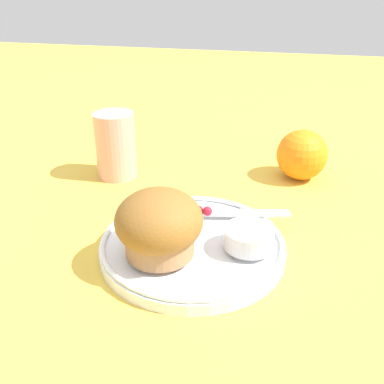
% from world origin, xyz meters
% --- Properties ---
extents(ground_plane, '(3.00, 3.00, 0.00)m').
position_xyz_m(ground_plane, '(0.00, 0.00, 0.00)').
color(ground_plane, gold).
extents(plate, '(0.22, 0.22, 0.02)m').
position_xyz_m(plate, '(0.01, 0.01, 0.01)').
color(plate, white).
rests_on(plate, ground_plane).
extents(muffin, '(0.10, 0.10, 0.08)m').
position_xyz_m(muffin, '(-0.02, -0.03, 0.06)').
color(muffin, '#9E7047').
rests_on(muffin, plate).
extents(cream_ramekin, '(0.06, 0.06, 0.02)m').
position_xyz_m(cream_ramekin, '(0.08, 0.01, 0.03)').
color(cream_ramekin, silver).
rests_on(cream_ramekin, plate).
extents(berry_pair, '(0.02, 0.01, 0.01)m').
position_xyz_m(berry_pair, '(0.01, 0.06, 0.03)').
color(berry_pair, '#B7192D').
rests_on(berry_pair, plate).
extents(butter_knife, '(0.19, 0.05, 0.00)m').
position_xyz_m(butter_knife, '(0.03, 0.07, 0.02)').
color(butter_knife, silver).
rests_on(butter_knife, plate).
extents(orange_fruit, '(0.08, 0.08, 0.08)m').
position_xyz_m(orange_fruit, '(0.13, 0.25, 0.04)').
color(orange_fruit, orange).
rests_on(orange_fruit, ground_plane).
extents(juice_glass, '(0.07, 0.07, 0.11)m').
position_xyz_m(juice_glass, '(-0.16, 0.19, 0.05)').
color(juice_glass, '#E5998C').
rests_on(juice_glass, ground_plane).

